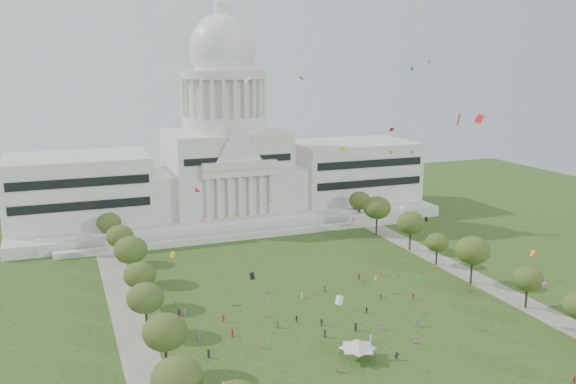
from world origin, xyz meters
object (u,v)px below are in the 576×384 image
Objects in this scene: capitol at (225,162)px; person_1 at (574,380)px; event_tent at (358,343)px; person_0 at (469,288)px.

capitol is 152.48m from person_1.
person_1 is at bearing -34.58° from event_tent.
person_0 is 48.49m from person_1.
capitol reaches higher than person_0.
person_1 is at bearing -79.10° from capitol.
person_0 reaches higher than person_1.
person_0 is at bearing 85.33° from person_1.
person_1 is (-11.37, -47.13, -0.11)m from person_0.
person_0 is at bearing 27.09° from event_tent.
event_tent is at bearing -92.69° from capitol.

